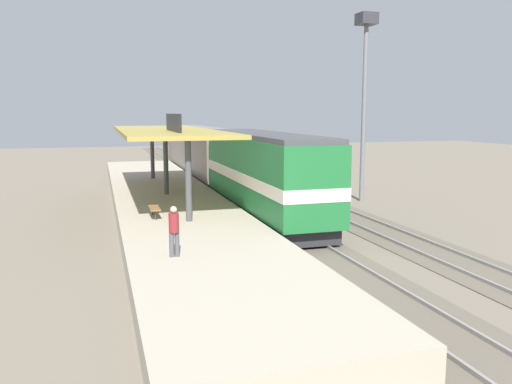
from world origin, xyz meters
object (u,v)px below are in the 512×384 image
(platform_bench, at_px, (154,208))
(light_mast, at_px, (365,68))
(person_waiting, at_px, (174,229))
(passenger_carriage_single, at_px, (200,152))
(locomotive, at_px, (264,175))

(platform_bench, xyz_separation_m, light_mast, (13.80, 6.02, 7.05))
(platform_bench, relative_size, person_waiting, 0.99)
(light_mast, xyz_separation_m, person_waiting, (-13.83, -12.96, -6.54))
(platform_bench, height_order, light_mast, light_mast)
(passenger_carriage_single, distance_m, person_waiting, 27.89)
(locomotive, relative_size, person_waiting, 8.44)
(locomotive, xyz_separation_m, passenger_carriage_single, (0.00, 18.00, -0.10))
(passenger_carriage_single, bearing_deg, locomotive, -90.00)
(passenger_carriage_single, height_order, person_waiting, passenger_carriage_single)
(light_mast, bearing_deg, passenger_carriage_single, 118.65)
(light_mast, relative_size, person_waiting, 6.84)
(light_mast, bearing_deg, person_waiting, -136.86)
(locomotive, distance_m, light_mast, 10.52)
(platform_bench, xyz_separation_m, passenger_carriage_single, (6.00, 20.30, 0.97))
(passenger_carriage_single, distance_m, light_mast, 17.37)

